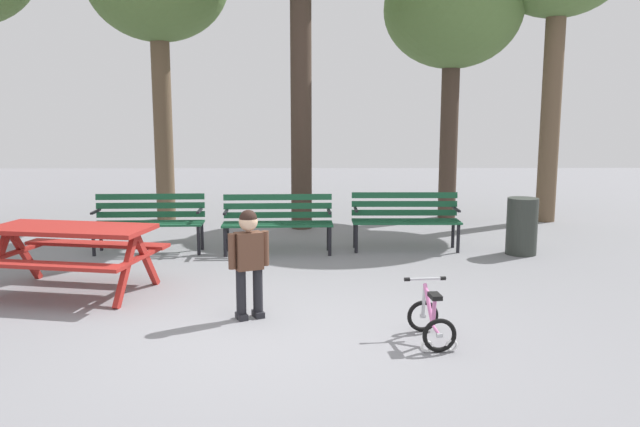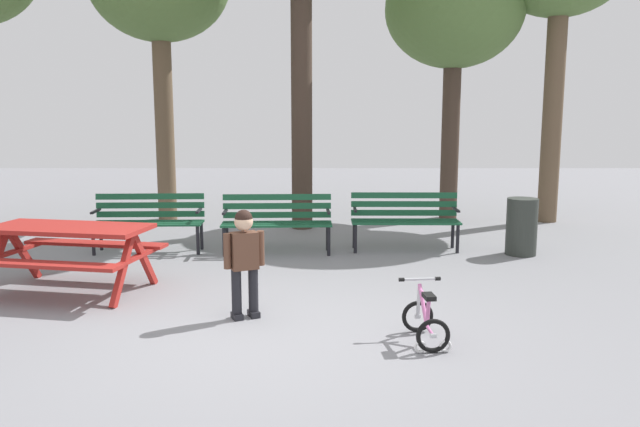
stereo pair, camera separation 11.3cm
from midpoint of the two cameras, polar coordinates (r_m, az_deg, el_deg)
ground at (r=5.97m, az=-5.34°, el=-10.76°), size 36.00×36.00×0.00m
picnic_table at (r=7.63m, az=-22.18°, el=-2.39°), size 2.02×1.65×0.79m
park_bench_far_left at (r=9.54m, az=-15.67°, el=-0.38°), size 1.62×0.52×0.85m
park_bench_left at (r=9.16m, az=-4.24°, el=-0.45°), size 1.61×0.51×0.85m
park_bench_right at (r=9.43m, az=7.46°, el=-0.22°), size 1.60×0.47×0.85m
child_standing at (r=6.20m, az=-7.04°, el=-3.77°), size 0.39×0.26×1.10m
kids_bicycle at (r=5.73m, az=9.56°, el=-9.58°), size 0.41×0.59×0.54m
trash_bin at (r=9.49m, az=17.64°, el=-1.12°), size 0.44×0.44×0.83m
tree_right at (r=12.55m, az=11.78°, el=17.57°), size 2.60×2.60×5.07m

